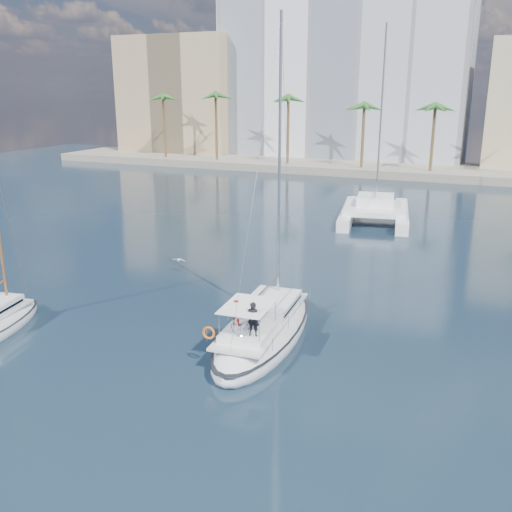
% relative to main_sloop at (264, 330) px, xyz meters
% --- Properties ---
extents(ground, '(160.00, 160.00, 0.00)m').
position_rel_main_sloop_xyz_m(ground, '(-3.97, 3.78, -0.53)').
color(ground, black).
rests_on(ground, ground).
extents(quay, '(120.00, 14.00, 1.20)m').
position_rel_main_sloop_xyz_m(quay, '(-3.97, 64.78, 0.07)').
color(quay, gray).
rests_on(quay, ground).
extents(building_modern, '(42.00, 16.00, 28.00)m').
position_rel_main_sloop_xyz_m(building_modern, '(-15.97, 76.78, 13.47)').
color(building_modern, white).
rests_on(building_modern, ground).
extents(building_tan_left, '(22.00, 14.00, 22.00)m').
position_rel_main_sloop_xyz_m(building_tan_left, '(-45.97, 72.78, 10.47)').
color(building_tan_left, tan).
rests_on(building_tan_left, ground).
extents(palm_left, '(3.60, 3.60, 12.30)m').
position_rel_main_sloop_xyz_m(palm_left, '(-37.97, 60.78, 9.75)').
color(palm_left, brown).
rests_on(palm_left, ground).
extents(palm_centre, '(3.60, 3.60, 12.30)m').
position_rel_main_sloop_xyz_m(palm_centre, '(-3.97, 60.78, 9.75)').
color(palm_centre, brown).
rests_on(palm_centre, ground).
extents(main_sloop, '(4.52, 11.96, 17.43)m').
position_rel_main_sloop_xyz_m(main_sloop, '(0.00, 0.00, 0.00)').
color(main_sloop, white).
rests_on(main_sloop, ground).
extents(catamaran, '(8.58, 13.93, 18.88)m').
position_rel_main_sloop_xyz_m(catamaran, '(-0.46, 30.88, 0.64)').
color(catamaran, white).
rests_on(catamaran, ground).
extents(seagull, '(1.02, 0.44, 0.19)m').
position_rel_main_sloop_xyz_m(seagull, '(-9.97, 8.20, 0.44)').
color(seagull, silver).
rests_on(seagull, ground).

